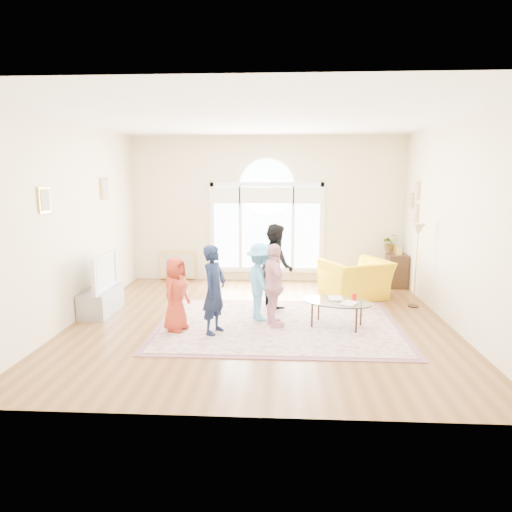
# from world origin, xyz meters

# --- Properties ---
(ground) EXTENTS (6.00, 6.00, 0.00)m
(ground) POSITION_xyz_m (0.00, 0.00, 0.00)
(ground) COLOR brown
(ground) RESTS_ON ground
(room_shell) EXTENTS (6.00, 6.00, 6.00)m
(room_shell) POSITION_xyz_m (0.01, 2.83, 1.57)
(room_shell) COLOR beige
(room_shell) RESTS_ON ground
(area_rug) EXTENTS (3.60, 2.60, 0.02)m
(area_rug) POSITION_xyz_m (0.30, -0.18, 0.01)
(area_rug) COLOR beige
(area_rug) RESTS_ON ground
(rug_border) EXTENTS (3.80, 2.80, 0.01)m
(rug_border) POSITION_xyz_m (0.30, -0.18, 0.01)
(rug_border) COLOR #7C4E5A
(rug_border) RESTS_ON ground
(tv_console) EXTENTS (0.45, 1.00, 0.42)m
(tv_console) POSITION_xyz_m (-2.75, 0.30, 0.21)
(tv_console) COLOR gray
(tv_console) RESTS_ON ground
(television) EXTENTS (0.17, 1.07, 0.62)m
(television) POSITION_xyz_m (-2.74, 0.30, 0.73)
(television) COLOR black
(television) RESTS_ON tv_console
(coffee_table) EXTENTS (1.24, 1.01, 0.54)m
(coffee_table) POSITION_xyz_m (1.20, -0.23, 0.40)
(coffee_table) COLOR silver
(coffee_table) RESTS_ON ground
(armchair) EXTENTS (1.47, 1.40, 0.75)m
(armchair) POSITION_xyz_m (1.76, 1.52, 0.37)
(armchair) COLOR yellow
(armchair) RESTS_ON ground
(side_cabinet) EXTENTS (0.40, 0.50, 0.70)m
(side_cabinet) POSITION_xyz_m (2.78, 2.52, 0.35)
(side_cabinet) COLOR black
(side_cabinet) RESTS_ON ground
(floor_lamp) EXTENTS (0.27, 0.27, 1.51)m
(floor_lamp) POSITION_xyz_m (2.73, 1.00, 1.28)
(floor_lamp) COLOR black
(floor_lamp) RESTS_ON ground
(plant_pedestal) EXTENTS (0.20, 0.20, 0.70)m
(plant_pedestal) POSITION_xyz_m (2.70, 2.86, 0.35)
(plant_pedestal) COLOR white
(plant_pedestal) RESTS_ON ground
(potted_plant) EXTENTS (0.41, 0.38, 0.38)m
(potted_plant) POSITION_xyz_m (2.70, 2.86, 0.89)
(potted_plant) COLOR #33722D
(potted_plant) RESTS_ON plant_pedestal
(leaning_picture) EXTENTS (0.80, 0.14, 0.62)m
(leaning_picture) POSITION_xyz_m (-2.01, 2.90, 0.00)
(leaning_picture) COLOR tan
(leaning_picture) RESTS_ON ground
(child_red) EXTENTS (0.51, 0.63, 1.12)m
(child_red) POSITION_xyz_m (-1.25, -0.54, 0.58)
(child_red) COLOR #AE3421
(child_red) RESTS_ON area_rug
(child_navy) EXTENTS (0.47, 0.56, 1.32)m
(child_navy) POSITION_xyz_m (-0.65, -0.63, 0.68)
(child_navy) COLOR #131D3C
(child_navy) RESTS_ON area_rug
(child_black) EXTENTS (0.74, 0.85, 1.49)m
(child_black) POSITION_xyz_m (0.24, 0.84, 0.76)
(child_black) COLOR black
(child_black) RESTS_ON area_rug
(child_pink) EXTENTS (0.55, 0.82, 1.30)m
(child_pink) POSITION_xyz_m (0.22, -0.27, 0.67)
(child_pink) COLOR #F7B1C4
(child_pink) RESTS_ON area_rug
(child_blue) EXTENTS (0.75, 0.93, 1.26)m
(child_blue) POSITION_xyz_m (-0.00, 0.04, 0.65)
(child_blue) COLOR #5CBCF2
(child_blue) RESTS_ON area_rug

